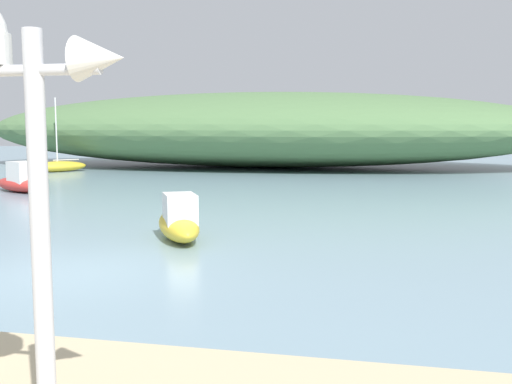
{
  "coord_description": "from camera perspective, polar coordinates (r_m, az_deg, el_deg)",
  "views": [
    {
      "loc": [
        5.47,
        -9.56,
        2.66
      ],
      "look_at": [
        2.59,
        3.87,
        1.12
      ],
      "focal_mm": 41.43,
      "sensor_mm": 36.0,
      "label": 1
    }
  ],
  "objects": [
    {
      "name": "ground_plane",
      "position": [
        11.33,
        -17.32,
        -7.46
      ],
      "size": [
        120.0,
        120.0,
        0.0
      ],
      "primitive_type": "plane",
      "color": "#7A99A8"
    },
    {
      "name": "distant_hill",
      "position": [
        38.93,
        0.51,
        6.04
      ],
      "size": [
        38.24,
        15.15,
        4.82
      ],
      "primitive_type": "ellipsoid",
      "color": "#517547",
      "rests_on": "ground"
    },
    {
      "name": "motorboat_far_right",
      "position": [
        25.66,
        -21.8,
        1.0
      ],
      "size": [
        3.33,
        2.52,
        1.24
      ],
      "color": "#B72D28",
      "rests_on": "ground"
    },
    {
      "name": "motorboat_west_reach",
      "position": [
        13.98,
        -7.47,
        -2.86
      ],
      "size": [
        2.11,
        2.95,
        1.1
      ],
      "color": "gold",
      "rests_on": "ground"
    },
    {
      "name": "sailboat_outer_mooring",
      "position": [
        36.21,
        -18.61,
        2.38
      ],
      "size": [
        3.06,
        3.3,
        4.28
      ],
      "color": "gold",
      "rests_on": "ground"
    }
  ]
}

